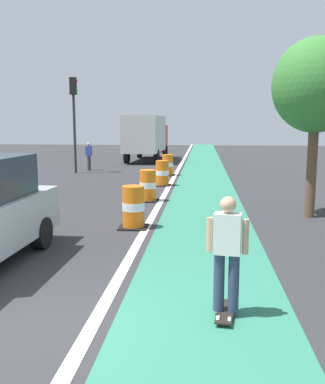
% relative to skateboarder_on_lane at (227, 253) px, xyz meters
% --- Properties ---
extents(ground_plane, '(100.00, 100.00, 0.00)m').
position_rel_skateboarder_on_lane_xyz_m(ground_plane, '(-2.67, -0.49, -0.91)').
color(ground_plane, '#2D2D30').
extents(bike_lane_strip, '(2.50, 80.00, 0.01)m').
position_rel_skateboarder_on_lane_xyz_m(bike_lane_strip, '(-0.27, 11.51, -0.91)').
color(bike_lane_strip, '#2D755B').
rests_on(bike_lane_strip, ground).
extents(lane_divider_stripe, '(0.20, 80.00, 0.01)m').
position_rel_skateboarder_on_lane_xyz_m(lane_divider_stripe, '(-1.77, 11.51, -0.91)').
color(lane_divider_stripe, silver).
rests_on(lane_divider_stripe, ground).
extents(skateboarder_on_lane, '(0.56, 0.82, 1.69)m').
position_rel_skateboarder_on_lane_xyz_m(skateboarder_on_lane, '(0.00, 0.00, 0.00)').
color(skateboarder_on_lane, black).
rests_on(skateboarder_on_lane, ground).
extents(traffic_barrel_front, '(0.73, 0.73, 1.09)m').
position_rel_skateboarder_on_lane_xyz_m(traffic_barrel_front, '(-2.09, 4.96, -0.38)').
color(traffic_barrel_front, orange).
rests_on(traffic_barrel_front, ground).
extents(traffic_barrel_mid, '(0.73, 0.73, 1.09)m').
position_rel_skateboarder_on_lane_xyz_m(traffic_barrel_mid, '(-2.22, 8.85, -0.38)').
color(traffic_barrel_mid, orange).
rests_on(traffic_barrel_mid, ground).
extents(traffic_barrel_back, '(0.73, 0.73, 1.09)m').
position_rel_skateboarder_on_lane_xyz_m(traffic_barrel_back, '(-2.08, 12.69, -0.38)').
color(traffic_barrel_back, orange).
rests_on(traffic_barrel_back, ground).
extents(traffic_barrel_far, '(0.73, 0.73, 1.09)m').
position_rel_skateboarder_on_lane_xyz_m(traffic_barrel_far, '(-2.16, 16.46, -0.38)').
color(traffic_barrel_far, orange).
rests_on(traffic_barrel_far, ground).
extents(delivery_truck_down_block, '(2.54, 7.66, 3.23)m').
position_rel_skateboarder_on_lane_xyz_m(delivery_truck_down_block, '(-4.42, 25.44, 0.94)').
color(delivery_truck_down_block, beige).
rests_on(delivery_truck_down_block, ground).
extents(traffic_light_corner, '(0.41, 0.32, 5.10)m').
position_rel_skateboarder_on_lane_xyz_m(traffic_light_corner, '(-7.26, 17.16, 2.59)').
color(traffic_light_corner, '#2D2D2D').
rests_on(traffic_light_corner, ground).
extents(pedestrian_crossing, '(0.34, 0.20, 1.61)m').
position_rel_skateboarder_on_lane_xyz_m(pedestrian_crossing, '(-6.87, 18.49, -0.05)').
color(pedestrian_crossing, '#33333D').
rests_on(pedestrian_crossing, ground).
extents(street_tree_sidewalk, '(2.40, 2.40, 5.00)m').
position_rel_skateboarder_on_lane_xyz_m(street_tree_sidewalk, '(2.73, 6.74, 2.76)').
color(street_tree_sidewalk, brown).
rests_on(street_tree_sidewalk, ground).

